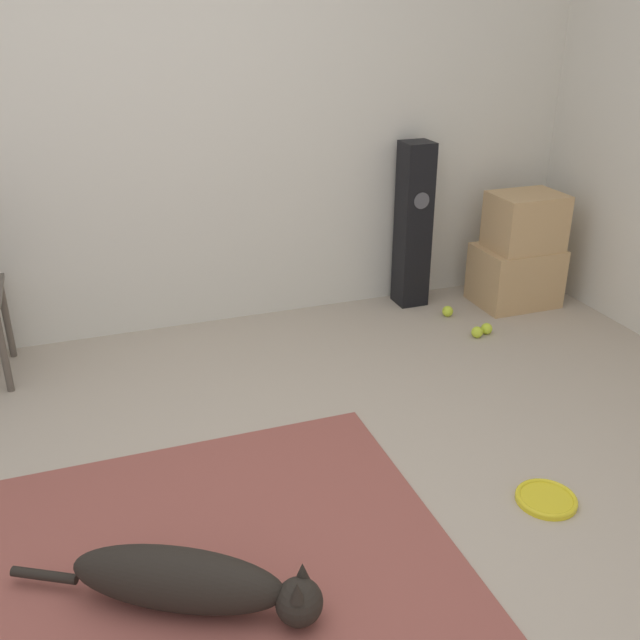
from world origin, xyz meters
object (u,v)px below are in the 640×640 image
(dog, at_px, (191,582))
(floor_speaker, at_px, (413,225))
(tennis_ball_loose_on_carpet, at_px, (448,311))
(frisbee, at_px, (546,499))
(tennis_ball_near_speaker, at_px, (477,332))
(cardboard_box_lower, at_px, (515,275))
(cardboard_box_upper, at_px, (525,221))
(tennis_ball_by_boxes, at_px, (487,329))

(dog, relative_size, floor_speaker, 0.91)
(floor_speaker, relative_size, tennis_ball_loose_on_carpet, 15.37)
(frisbee, relative_size, tennis_ball_near_speaker, 3.56)
(tennis_ball_near_speaker, bearing_deg, dog, -142.87)
(floor_speaker, bearing_deg, tennis_ball_near_speaker, -77.53)
(cardboard_box_lower, relative_size, tennis_ball_loose_on_carpet, 7.41)
(cardboard_box_upper, distance_m, floor_speaker, 0.68)
(dog, relative_size, frisbee, 3.92)
(cardboard_box_upper, relative_size, floor_speaker, 0.41)
(frisbee, xyz_separation_m, tennis_ball_by_boxes, (0.59, 1.39, 0.02))
(frisbee, xyz_separation_m, tennis_ball_near_speaker, (0.52, 1.37, 0.02))
(frisbee, bearing_deg, dog, -177.13)
(tennis_ball_by_boxes, distance_m, tennis_ball_loose_on_carpet, 0.31)
(cardboard_box_lower, bearing_deg, tennis_ball_by_boxes, -139.17)
(dog, bearing_deg, cardboard_box_upper, 36.84)
(floor_speaker, bearing_deg, tennis_ball_loose_on_carpet, -66.83)
(cardboard_box_lower, relative_size, tennis_ball_by_boxes, 7.41)
(cardboard_box_lower, bearing_deg, cardboard_box_upper, -50.82)
(cardboard_box_lower, relative_size, cardboard_box_upper, 1.17)
(frisbee, bearing_deg, cardboard_box_upper, 59.55)
(dog, distance_m, cardboard_box_upper, 3.03)
(frisbee, height_order, cardboard_box_lower, cardboard_box_lower)
(cardboard_box_upper, bearing_deg, tennis_ball_loose_on_carpet, -175.75)
(frisbee, height_order, cardboard_box_upper, cardboard_box_upper)
(tennis_ball_loose_on_carpet, bearing_deg, tennis_ball_by_boxes, -73.38)
(dog, relative_size, tennis_ball_near_speaker, 13.96)
(frisbee, distance_m, tennis_ball_loose_on_carpet, 1.76)
(frisbee, xyz_separation_m, tennis_ball_loose_on_carpet, (0.50, 1.69, 0.02))
(cardboard_box_lower, relative_size, floor_speaker, 0.48)
(floor_speaker, relative_size, tennis_ball_near_speaker, 15.37)
(cardboard_box_upper, height_order, tennis_ball_loose_on_carpet, cardboard_box_upper)
(tennis_ball_by_boxes, relative_size, tennis_ball_near_speaker, 1.00)
(dog, height_order, frisbee, dog)
(dog, bearing_deg, frisbee, 2.87)
(frisbee, relative_size, tennis_ball_loose_on_carpet, 3.56)
(cardboard_box_lower, height_order, tennis_ball_loose_on_carpet, cardboard_box_lower)
(tennis_ball_by_boxes, bearing_deg, tennis_ball_near_speaker, -163.11)
(tennis_ball_by_boxes, distance_m, tennis_ball_near_speaker, 0.08)
(cardboard_box_lower, height_order, floor_speaker, floor_speaker)
(cardboard_box_lower, distance_m, cardboard_box_upper, 0.36)
(dog, relative_size, tennis_ball_loose_on_carpet, 13.96)
(frisbee, bearing_deg, tennis_ball_near_speaker, 69.34)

